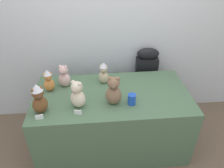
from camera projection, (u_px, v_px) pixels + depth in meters
ground_plane at (114, 158)px, 2.43m from camera, size 10.00×10.00×0.00m
wall_back at (107, 21)px, 2.49m from camera, size 7.00×0.08×2.60m
display_table at (112, 119)px, 2.44m from camera, size 1.64×0.85×0.73m
instrument_case at (145, 81)px, 2.87m from camera, size 0.29×0.14×0.99m
teddy_bear_blush at (64, 77)px, 2.30m from camera, size 0.16×0.14×0.26m
teddy_bear_ginger at (49, 81)px, 2.22m from camera, size 0.14×0.13×0.25m
teddy_bear_cream at (78, 95)px, 1.99m from camera, size 0.19×0.18×0.29m
teddy_bear_chestnut at (39, 99)px, 1.91m from camera, size 0.18×0.17×0.31m
teddy_bear_mocha at (114, 91)px, 2.03m from camera, size 0.18×0.16×0.31m
teddy_bear_sand at (104, 73)px, 2.35m from camera, size 0.14×0.13×0.26m
party_cup_blue at (132, 99)px, 2.07m from camera, size 0.08×0.08×0.11m
name_card_front_left at (78, 112)px, 1.95m from camera, size 0.07×0.02×0.05m
name_card_front_middle at (39, 117)px, 1.90m from camera, size 0.07×0.02×0.05m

